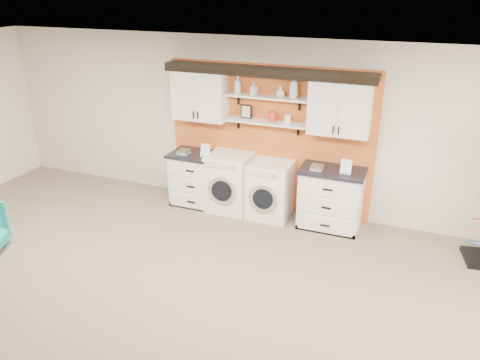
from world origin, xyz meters
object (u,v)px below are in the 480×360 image
at_px(base_cabinet_right, 331,198).
at_px(base_cabinet_left, 199,179).
at_px(dryer, 270,190).
at_px(washer, 230,182).

bearing_deg(base_cabinet_right, base_cabinet_left, 180.00).
distance_m(base_cabinet_left, base_cabinet_right, 2.26).
xyz_separation_m(base_cabinet_left, dryer, (1.28, -0.00, 0.01)).
xyz_separation_m(base_cabinet_right, washer, (-1.68, -0.00, 0.01)).
bearing_deg(dryer, washer, 180.00).
distance_m(base_cabinet_left, dryer, 1.28).
relative_size(base_cabinet_left, dryer, 1.01).
bearing_deg(base_cabinet_right, dryer, -179.80).
bearing_deg(base_cabinet_left, washer, -0.33).
distance_m(base_cabinet_right, dryer, 0.98).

